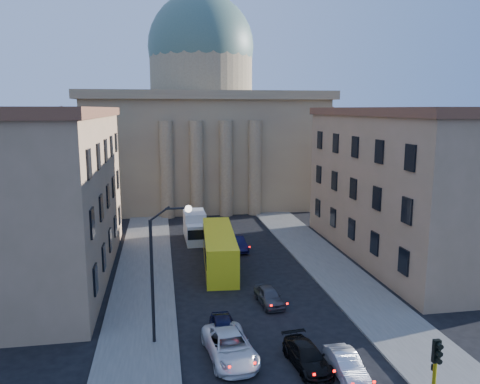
# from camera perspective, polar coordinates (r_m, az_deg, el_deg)

# --- Properties ---
(sidewalk_left) EXTENTS (5.00, 60.00, 0.15)m
(sidewalk_left) POSITION_cam_1_polar(r_m,az_deg,el_deg) (40.52, -11.70, -11.06)
(sidewalk_left) COLOR #5C5954
(sidewalk_left) RESTS_ON ground
(sidewalk_right) EXTENTS (5.00, 60.00, 0.15)m
(sidewalk_right) POSITION_cam_1_polar(r_m,az_deg,el_deg) (43.27, 11.76, -9.67)
(sidewalk_right) COLOR #5C5954
(sidewalk_right) RESTS_ON ground
(church) EXTENTS (68.02, 28.76, 36.60)m
(church) POSITION_cam_1_polar(r_m,az_deg,el_deg) (75.61, -4.60, 8.06)
(church) COLOR #7D654D
(church) RESTS_ON ground
(building_left) EXTENTS (11.60, 26.60, 14.70)m
(building_left) POSITION_cam_1_polar(r_m,az_deg,el_deg) (43.61, -23.11, -0.13)
(building_left) COLOR #9F7B5D
(building_left) RESTS_ON ground
(building_right) EXTENTS (11.60, 26.60, 14.70)m
(building_right) POSITION_cam_1_polar(r_m,az_deg,el_deg) (48.61, 19.71, 1.08)
(building_right) COLOR #9F7B5D
(building_right) RESTS_ON ground
(traffic_light) EXTENTS (0.34, 0.29, 4.30)m
(traffic_light) POSITION_cam_1_polar(r_m,az_deg,el_deg) (24.63, 22.62, -19.86)
(traffic_light) COLOR gold
(traffic_light) RESTS_ON ground
(street_lamp) EXTENTS (2.62, 0.44, 8.83)m
(street_lamp) POSITION_cam_1_polar(r_m,az_deg,el_deg) (29.30, -9.67, -8.51)
(street_lamp) COLOR black
(street_lamp) RESTS_ON ground
(car_left_near) EXTENTS (1.68, 4.03, 1.36)m
(car_left_near) POSITION_cam_1_polar(r_m,az_deg,el_deg) (31.25, -2.06, -16.28)
(car_left_near) COLOR black
(car_left_near) RESTS_ON ground
(car_right_near) EXTENTS (1.36, 3.84, 1.26)m
(car_right_near) POSITION_cam_1_polar(r_m,az_deg,el_deg) (28.15, 12.81, -19.84)
(car_right_near) COLOR #B0B2B8
(car_right_near) RESTS_ON ground
(car_left_mid) EXTENTS (3.09, 5.72, 1.53)m
(car_left_mid) POSITION_cam_1_polar(r_m,az_deg,el_deg) (29.02, -1.25, -18.30)
(car_left_mid) COLOR silver
(car_left_mid) RESTS_ON ground
(car_right_mid) EXTENTS (2.24, 4.52, 1.26)m
(car_right_mid) POSITION_cam_1_polar(r_m,az_deg,el_deg) (28.56, 8.16, -19.22)
(car_right_mid) COLOR black
(car_right_mid) RESTS_ON ground
(car_right_far) EXTENTS (1.89, 3.96, 1.31)m
(car_right_far) POSITION_cam_1_polar(r_m,az_deg,el_deg) (36.17, 3.55, -12.53)
(car_right_far) COLOR #444348
(car_right_far) RESTS_ON ground
(car_right_distant) EXTENTS (1.94, 4.50, 1.44)m
(car_right_distant) POSITION_cam_1_polar(r_m,az_deg,el_deg) (49.03, -0.42, -6.28)
(car_right_distant) COLOR black
(car_right_distant) RESTS_ON ground
(city_bus) EXTENTS (3.51, 11.99, 3.33)m
(city_bus) POSITION_cam_1_polar(r_m,az_deg,el_deg) (43.79, -2.56, -6.85)
(city_bus) COLOR yellow
(city_bus) RESTS_ON ground
(box_truck) EXTENTS (2.36, 5.79, 3.16)m
(box_truck) POSITION_cam_1_polar(r_m,az_deg,el_deg) (52.54, -5.48, -4.33)
(box_truck) COLOR silver
(box_truck) RESTS_ON ground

